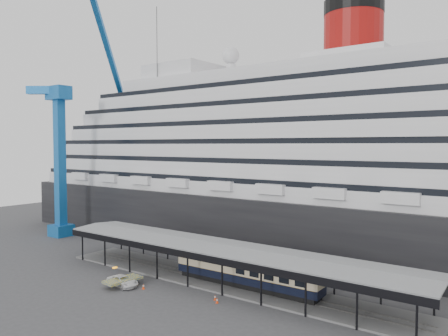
# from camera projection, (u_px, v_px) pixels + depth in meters

# --- Properties ---
(ground) EXTENTS (200.00, 200.00, 0.00)m
(ground) POSITION_uv_depth(u_px,v_px,m) (200.00, 293.00, 56.27)
(ground) COLOR #3C3C3F
(ground) RESTS_ON ground
(cruise_ship) EXTENTS (130.00, 30.00, 43.90)m
(cruise_ship) POSITION_uv_depth(u_px,v_px,m) (310.00, 149.00, 81.00)
(cruise_ship) COLOR black
(cruise_ship) RESTS_ON ground
(platform_canopy) EXTENTS (56.00, 9.18, 5.30)m
(platform_canopy) POSITION_uv_depth(u_px,v_px,m) (223.00, 266.00, 60.17)
(platform_canopy) COLOR slate
(platform_canopy) RESTS_ON ground
(crane_blue) EXTENTS (22.63, 19.19, 47.60)m
(crane_blue) POSITION_uv_depth(u_px,v_px,m) (65.00, 141.00, 90.51)
(crane_blue) COLOR #1761AF
(crane_blue) RESTS_ON ground
(port_truck) EXTENTS (5.22, 2.87, 1.39)m
(port_truck) POSITION_uv_depth(u_px,v_px,m) (123.00, 281.00, 58.93)
(port_truck) COLOR white
(port_truck) RESTS_ON ground
(pullman_carriage) EXTENTS (21.51, 3.05, 21.09)m
(pullman_carriage) POSITION_uv_depth(u_px,v_px,m) (246.00, 269.00, 57.90)
(pullman_carriage) COLOR black
(pullman_carriage) RESTS_ON ground
(traffic_cone_left) EXTENTS (0.39, 0.39, 0.73)m
(traffic_cone_left) POSITION_uv_depth(u_px,v_px,m) (143.00, 286.00, 57.71)
(traffic_cone_left) COLOR #F6440D
(traffic_cone_left) RESTS_ON ground
(traffic_cone_mid) EXTENTS (0.45, 0.45, 0.67)m
(traffic_cone_mid) POSITION_uv_depth(u_px,v_px,m) (217.00, 300.00, 52.58)
(traffic_cone_mid) COLOR #F33F0D
(traffic_cone_mid) RESTS_ON ground
(traffic_cone_right) EXTENTS (0.38, 0.38, 0.68)m
(traffic_cone_right) POSITION_uv_depth(u_px,v_px,m) (215.00, 297.00, 53.60)
(traffic_cone_right) COLOR red
(traffic_cone_right) RESTS_ON ground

